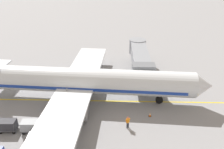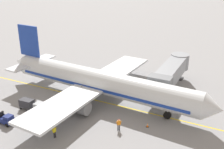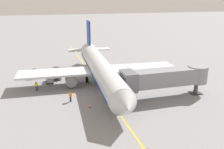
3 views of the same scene
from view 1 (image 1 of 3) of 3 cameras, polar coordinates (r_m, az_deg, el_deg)
The scene contains 9 objects.
ground_plane at distance 35.46m, azimuth -9.94°, elevation -6.42°, with size 400.00×400.00×0.00m, color gray.
gate_lead_in_line at distance 35.45m, azimuth -9.94°, elevation -6.42°, with size 0.24×80.00×0.01m, color gold.
parked_airliner at distance 33.87m, azimuth -7.45°, elevation -1.64°, with size 30.26×37.34×10.63m.
jet_bridge at distance 41.47m, azimuth 6.99°, elevation 4.26°, with size 15.06×3.50×4.98m.
baggage_tug_lead at distance 28.85m, azimuth -17.69°, elevation -14.50°, with size 1.37×2.55×1.62m.
baggage_cart_front at distance 30.36m, azimuth -19.80°, elevation -11.97°, with size 1.37×2.92×1.58m.
baggage_cart_second_in_train at distance 31.51m, azimuth -24.72°, elevation -11.41°, with size 1.37×2.92×1.58m.
ground_crew_loader at distance 29.30m, azimuth 3.99°, elevation -11.72°, with size 0.51×0.63×1.69m.
safety_cone_nose_left at distance 31.95m, azimuth 9.50°, elevation -9.87°, with size 0.36×0.36×0.59m.
Camera 1 is at (29.06, 6.91, 19.10)m, focal length 36.46 mm.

